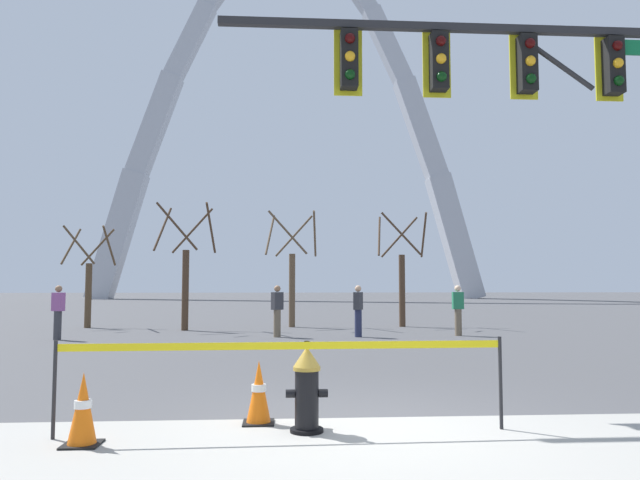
{
  "coord_description": "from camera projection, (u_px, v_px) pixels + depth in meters",
  "views": [
    {
      "loc": [
        -0.99,
        -6.9,
        1.6
      ],
      "look_at": [
        -0.21,
        5.0,
        2.5
      ],
      "focal_mm": 33.59,
      "sensor_mm": 36.0,
      "label": 1
    }
  ],
  "objects": [
    {
      "name": "traffic_cone_by_hydrant",
      "position": [
        259.0,
        393.0,
        6.91
      ],
      "size": [
        0.36,
        0.36,
        0.73
      ],
      "color": "black",
      "rests_on": "ground"
    },
    {
      "name": "tree_center_left",
      "position": [
        292.0,
        276.0,
        22.96
      ],
      "size": [
        2.02,
        2.03,
        4.4
      ],
      "color": "brown",
      "rests_on": "ground"
    },
    {
      "name": "tree_center_right",
      "position": [
        402.0,
        276.0,
        23.18
      ],
      "size": [
        2.01,
        2.02,
        4.36
      ],
      "color": "#473323",
      "rests_on": "ground"
    },
    {
      "name": "pedestrian_walking_right",
      "position": [
        58.0,
        312.0,
        17.52
      ],
      "size": [
        0.39,
        0.31,
        1.59
      ],
      "color": "#38383D",
      "rests_on": "ground"
    },
    {
      "name": "traffic_cone_mid_sidewalk",
      "position": [
        83.0,
        410.0,
        5.97
      ],
      "size": [
        0.36,
        0.36,
        0.73
      ],
      "color": "black",
      "rests_on": "ground"
    },
    {
      "name": "fire_hydrant",
      "position": [
        307.0,
        389.0,
        6.53
      ],
      "size": [
        0.46,
        0.48,
        0.99
      ],
      "color": "black",
      "rests_on": "ground"
    },
    {
      "name": "monument_arch",
      "position": [
        290.0,
        134.0,
        71.51
      ],
      "size": [
        46.33,
        2.65,
        44.91
      ],
      "color": "#B2B5BC",
      "rests_on": "ground"
    },
    {
      "name": "tree_far_left",
      "position": [
        89.0,
        283.0,
        22.53
      ],
      "size": [
        1.76,
        1.77,
        3.8
      ],
      "color": "brown",
      "rests_on": "ground"
    },
    {
      "name": "caution_tape_barrier",
      "position": [
        285.0,
        370.0,
        6.45
      ],
      "size": [
        4.84,
        0.16,
        1.03
      ],
      "color": "#232326",
      "rests_on": "ground"
    },
    {
      "name": "tree_left_mid",
      "position": [
        185.0,
        274.0,
        21.27
      ],
      "size": [
        2.06,
        2.07,
        4.47
      ],
      "color": "#473323",
      "rests_on": "ground"
    },
    {
      "name": "ground_plane",
      "position": [
        367.0,
        426.0,
        6.81
      ],
      "size": [
        240.0,
        240.0,
        0.0
      ],
      "primitive_type": "plane",
      "color": "#474749"
    },
    {
      "name": "pedestrian_walking_left",
      "position": [
        358.0,
        310.0,
        18.51
      ],
      "size": [
        0.33,
        0.39,
        1.59
      ],
      "color": "#232847",
      "rests_on": "ground"
    },
    {
      "name": "pedestrian_standing_center",
      "position": [
        277.0,
        310.0,
        18.47
      ],
      "size": [
        0.39,
        0.37,
        1.59
      ],
      "color": "brown",
      "rests_on": "ground"
    },
    {
      "name": "pedestrian_near_trees",
      "position": [
        458.0,
        310.0,
        18.99
      ],
      "size": [
        0.35,
        0.22,
        1.59
      ],
      "color": "brown",
      "rests_on": "ground"
    },
    {
      "name": "traffic_signal_gantry",
      "position": [
        554.0,
        105.0,
        9.32
      ],
      "size": [
        7.82,
        0.44,
        6.0
      ],
      "color": "#232326",
      "rests_on": "ground"
    }
  ]
}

